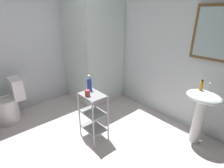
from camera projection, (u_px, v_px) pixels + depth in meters
ground_plane at (74, 158)px, 2.31m from camera, size 4.20×4.20×0.02m
wall_back at (164, 46)px, 2.94m from camera, size 4.20×0.14×2.50m
wall_left at (16, 45)px, 3.11m from camera, size 0.10×4.20×2.50m
shower_stall at (94, 78)px, 3.73m from camera, size 0.92×0.92×2.00m
pedestal_sink at (201, 107)px, 2.38m from camera, size 0.46×0.37×0.81m
sink_faucet at (209, 87)px, 2.34m from camera, size 0.03×0.03×0.10m
toilet at (9, 105)px, 2.98m from camera, size 0.37×0.49×0.76m
storage_cart at (93, 113)px, 2.51m from camera, size 0.38×0.28×0.74m
hand_soap_bottle at (201, 86)px, 2.33m from camera, size 0.05×0.05×0.15m
shampoo_bottle_blue at (89, 84)px, 2.48m from camera, size 0.07×0.07×0.23m
rinse_cup at (87, 93)px, 2.33m from camera, size 0.07×0.07×0.09m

